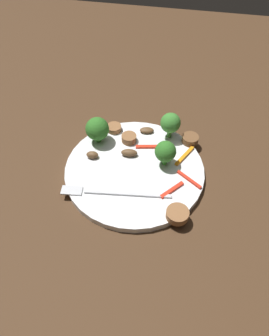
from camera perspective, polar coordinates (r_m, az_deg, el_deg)
ground_plane at (r=0.58m, az=-0.00°, el=-0.83°), size 1.40×1.40×0.00m
plate at (r=0.57m, az=-0.00°, el=-0.42°), size 0.25×0.25×0.01m
fork at (r=0.53m, az=-5.02°, el=-4.37°), size 0.18×0.03×0.00m
broccoli_floret_0 at (r=0.60m, az=6.44°, el=7.95°), size 0.04×0.04×0.05m
broccoli_floret_1 at (r=0.60m, az=-6.65°, el=6.92°), size 0.04×0.04×0.05m
broccoli_floret_2 at (r=0.55m, az=5.55°, el=2.92°), size 0.04×0.04×0.05m
sausage_slice_0 at (r=0.63m, az=-3.67°, el=7.14°), size 0.04×0.04×0.01m
sausage_slice_1 at (r=0.51m, az=7.67°, el=-8.18°), size 0.05×0.05×0.01m
sausage_slice_2 at (r=0.61m, az=-0.99°, el=5.34°), size 0.03×0.03×0.01m
sausage_slice_3 at (r=0.62m, az=9.92°, el=5.10°), size 0.04×0.04×0.01m
mushroom_0 at (r=0.63m, az=2.20°, el=6.75°), size 0.03×0.02×0.01m
mushroom_1 at (r=0.64m, az=-6.79°, el=7.82°), size 0.02×0.02×0.01m
mushroom_2 at (r=0.58m, az=-7.54°, el=2.34°), size 0.02×0.02×0.01m
mushroom_3 at (r=0.58m, az=-0.94°, el=2.74°), size 0.03×0.02×0.01m
pepper_strip_0 at (r=0.55m, az=9.73°, el=-2.04°), size 0.04×0.03×0.00m
pepper_strip_1 at (r=0.60m, az=2.32°, el=3.83°), size 0.04×0.02×0.00m
pepper_strip_2 at (r=0.54m, az=6.70°, el=-3.90°), size 0.04×0.04×0.00m
pepper_strip_3 at (r=0.59m, az=8.94°, el=2.17°), size 0.03×0.05×0.00m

